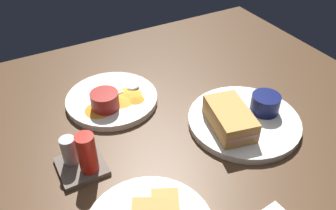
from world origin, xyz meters
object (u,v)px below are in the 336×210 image
Objects in this scene: plate_chips_companion at (112,99)px; spoon_by_gravy_ramekin at (129,89)px; spoon_by_dark_ramekin at (243,114)px; ramekin_dark_sauce at (267,104)px; ramekin_light_gravy at (105,100)px; condiment_caddy at (81,157)px; plate_sandwich_main at (244,121)px; sandwich_half_near at (230,118)px.

plate_chips_companion is 2.24× the size of spoon_by_gravy_ramekin.
spoon_by_dark_ramekin is 28.72cm from spoon_by_gravy_ramekin.
ramekin_dark_sauce is 0.29× the size of plate_chips_companion.
ramekin_dark_sauce is at bearing -133.53° from spoon_by_gravy_ramekin.
ramekin_light_gravy is 17.74cm from condiment_caddy.
ramekin_light_gravy is at bearing 54.08° from plate_sandwich_main.
spoon_by_dark_ramekin is at bearing -25.59° from plate_sandwich_main.
plate_sandwich_main is 2.57× the size of spoon_by_dark_ramekin.
condiment_caddy reaches higher than ramekin_dark_sauce.
ramekin_dark_sauce is at bearing -96.43° from condiment_caddy.
sandwich_half_near is 1.52× the size of condiment_caddy.
spoon_by_dark_ramekin is at bearing -138.32° from spoon_by_gravy_ramekin.
ramekin_dark_sauce is at bearing -93.25° from plate_sandwich_main.
sandwich_half_near is 2.20× the size of ramekin_dark_sauce.
sandwich_half_near is 2.21× the size of ramekin_light_gravy.
spoon_by_gravy_ramekin is at bearing -84.68° from plate_chips_companion.
plate_sandwich_main and plate_chips_companion have the same top height.
plate_sandwich_main is 1.14× the size of plate_chips_companion.
ramekin_dark_sauce reaches higher than plate_chips_companion.
spoon_by_gravy_ramekin is (23.16, 13.72, -2.04)cm from sandwich_half_near.
sandwich_half_near reaches higher than spoon_by_gravy_ramekin.
plate_chips_companion is 22.23cm from condiment_caddy.
spoon_by_gravy_ramekin is (3.79, -7.55, -1.83)cm from ramekin_light_gravy.
spoon_by_gravy_ramekin is at bearing 39.23° from plate_sandwich_main.
ramekin_light_gravy is at bearing 116.64° from spoon_by_gravy_ramekin.
sandwich_half_near is at bearing 107.61° from spoon_by_dark_ramekin.
spoon_by_dark_ramekin is at bearing -94.93° from condiment_caddy.
plate_chips_companion is at bearing 95.32° from spoon_by_gravy_ramekin.
ramekin_dark_sauce is (-0.32, -5.70, 3.09)cm from plate_sandwich_main.
ramekin_dark_sauce reaches higher than ramekin_light_gravy.
ramekin_dark_sauce reaches higher than spoon_by_gravy_ramekin.
ramekin_light_gravy is 0.66× the size of spoon_by_gravy_ramekin.
spoon_by_gravy_ramekin is (0.44, -4.77, 1.16)cm from plate_chips_companion.
sandwich_half_near reaches higher than ramekin_light_gravy.
ramekin_dark_sauce is 36.85cm from plate_chips_companion.
plate_chips_companion is at bearing -39.81° from ramekin_light_gravy.
condiment_caddy is (-14.48, 10.24, -0.39)cm from ramekin_light_gravy.
sandwich_half_near reaches higher than spoon_by_dark_ramekin.
sandwich_half_near is 29.46cm from plate_chips_companion.
plate_sandwich_main is 6.49cm from ramekin_dark_sauce.
ramekin_dark_sauce is at bearing -89.13° from sandwich_half_near.
condiment_caddy reaches higher than plate_chips_companion.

